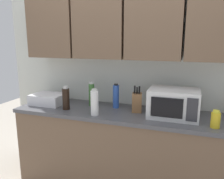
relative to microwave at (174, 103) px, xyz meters
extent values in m
cube|color=silver|center=(-0.52, 0.33, 0.26)|extent=(3.22, 0.06, 2.60)
cube|color=brown|center=(-1.39, 0.14, 0.79)|extent=(0.56, 0.33, 0.75)
cube|color=brown|center=(-0.81, 0.14, 0.79)|extent=(0.56, 0.33, 0.75)
cube|color=brown|center=(-0.24, 0.14, 0.79)|extent=(0.56, 0.33, 0.75)
cube|color=brown|center=(0.34, 0.14, 0.79)|extent=(0.56, 0.33, 0.75)
cube|color=brown|center=(-0.52, 0.00, -0.61)|extent=(2.32, 0.60, 0.86)
cube|color=#4C4C51|center=(-0.52, 0.00, -0.16)|extent=(2.35, 0.63, 0.04)
cube|color=silver|center=(0.00, 0.00, 0.00)|extent=(0.48, 0.36, 0.28)
cube|color=black|center=(-0.05, -0.18, 0.00)|extent=(0.29, 0.01, 0.18)
cube|color=#2D2D33|center=(0.17, -0.18, 0.00)|extent=(0.10, 0.01, 0.21)
cube|color=silver|center=(-1.44, 0.00, -0.08)|extent=(0.38, 0.30, 0.12)
cube|color=brown|center=(-0.38, 0.04, -0.04)|extent=(0.12, 0.14, 0.20)
cylinder|color=black|center=(-0.40, 0.03, 0.10)|extent=(0.02, 0.02, 0.08)
cylinder|color=black|center=(-0.38, 0.03, 0.09)|extent=(0.02, 0.02, 0.07)
cylinder|color=black|center=(-0.35, 0.03, 0.10)|extent=(0.02, 0.02, 0.08)
cylinder|color=black|center=(-1.13, -0.13, -0.02)|extent=(0.08, 0.08, 0.23)
cylinder|color=silver|center=(-1.13, -0.13, 0.11)|extent=(0.05, 0.05, 0.03)
cylinder|color=#2D56B7|center=(-0.63, 0.11, -0.01)|extent=(0.07, 0.07, 0.26)
cylinder|color=black|center=(-0.63, 0.11, 0.13)|extent=(0.04, 0.04, 0.02)
cylinder|color=gold|center=(0.37, -0.18, -0.07)|extent=(0.08, 0.08, 0.13)
cylinder|color=yellow|center=(0.37, -0.18, 0.01)|extent=(0.05, 0.05, 0.02)
cylinder|color=#386B2D|center=(-0.92, 0.09, -0.01)|extent=(0.06, 0.06, 0.26)
cylinder|color=silver|center=(-0.92, 0.09, 0.13)|extent=(0.05, 0.05, 0.03)
cylinder|color=white|center=(-0.76, -0.21, -0.01)|extent=(0.08, 0.08, 0.25)
cylinder|color=silver|center=(-0.76, -0.21, 0.12)|extent=(0.06, 0.06, 0.02)
camera|label=1|loc=(0.13, -2.24, 0.60)|focal=36.50mm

